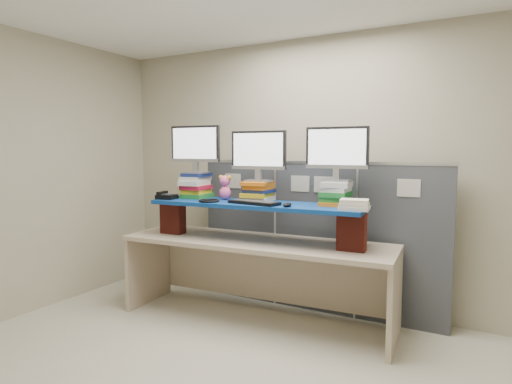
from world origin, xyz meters
The scene contains 18 objects.
room centered at (0.00, 0.00, 1.40)m, with size 5.00×4.00×2.80m.
cubicle_partition centered at (0.00, 1.78, 0.77)m, with size 2.60×0.06×1.53m.
desk centered at (-0.38, 1.25, 0.63)m, with size 2.64×0.94×0.79m.
brick_pier_left centered at (-1.29, 1.13, 0.95)m, with size 0.24×0.13×0.32m, color maroon.
brick_pier_right centered at (0.53, 1.26, 0.95)m, with size 0.24×0.13×0.32m, color maroon.
blue_board centered at (-0.38, 1.25, 1.13)m, with size 2.05×0.51×0.04m, color navy.
book_stack_left centered at (-1.13, 1.32, 1.27)m, with size 0.28×0.33×0.25m.
book_stack_center centered at (-0.42, 1.36, 1.24)m, with size 0.29×0.33×0.19m.
book_stack_right centered at (0.33, 1.42, 1.25)m, with size 0.27×0.31×0.21m.
monitor_left centered at (-1.13, 1.31, 1.68)m, with size 0.56×0.17×0.48m.
monitor_center centered at (-0.42, 1.36, 1.61)m, with size 0.56×0.17×0.48m.
monitor_right centered at (0.34, 1.42, 1.63)m, with size 0.56×0.17×0.48m.
keyboard centered at (-0.34, 1.14, 1.16)m, with size 0.51×0.23×0.03m.
mouse centered at (0.00, 1.11, 1.16)m, with size 0.06×0.12×0.04m, color black.
desk_phone centered at (-1.32, 1.07, 1.17)m, with size 0.20×0.19×0.08m.
headset centered at (-0.80, 1.08, 1.16)m, with size 0.20×0.20×0.02m, color black.
plush_toy centered at (-0.78, 1.33, 1.27)m, with size 0.14×0.11×0.24m.
binder_stack centered at (0.56, 1.20, 1.19)m, with size 0.27×0.23×0.09m.
Camera 1 is at (1.53, -2.25, 1.63)m, focal length 30.00 mm.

